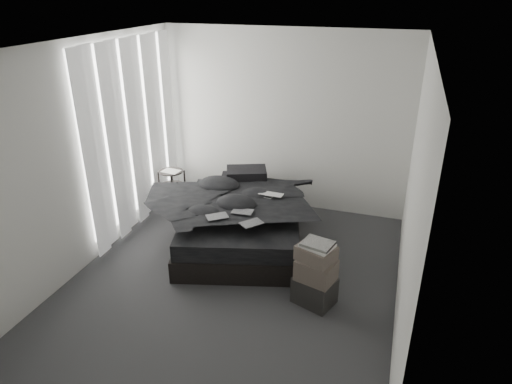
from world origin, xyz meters
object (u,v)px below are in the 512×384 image
(laptop, at_px, (270,191))
(side_stand, at_px, (173,191))
(bed, at_px, (242,232))
(box_lower, at_px, (314,290))

(laptop, bearing_deg, side_stand, 169.28)
(laptop, relative_size, side_stand, 0.49)
(bed, bearing_deg, laptop, 7.50)
(laptop, distance_m, side_stand, 1.70)
(bed, height_order, laptop, laptop)
(bed, distance_m, laptop, 0.69)
(box_lower, bearing_deg, bed, 140.82)
(side_stand, height_order, box_lower, side_stand)
(side_stand, bearing_deg, bed, -22.46)
(box_lower, bearing_deg, side_stand, 148.79)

